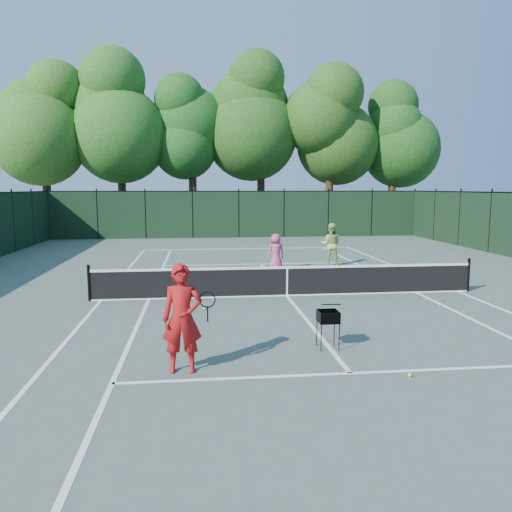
{
  "coord_description": "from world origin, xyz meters",
  "views": [
    {
      "loc": [
        -2.63,
        -14.61,
        3.26
      ],
      "look_at": [
        -0.83,
        1.0,
        1.1
      ],
      "focal_mm": 35.0,
      "sensor_mm": 36.0,
      "label": 1
    }
  ],
  "objects": [
    {
      "name": "loose_ball_near_cart",
      "position": [
        0.97,
        -6.68,
        0.03
      ],
      "size": [
        0.07,
        0.07,
        0.07
      ],
      "primitive_type": "sphere",
      "color": "yellow",
      "rests_on": "ground"
    },
    {
      "name": "player_pink",
      "position": [
        0.4,
        4.73,
        0.73
      ],
      "size": [
        0.82,
        0.66,
        1.46
      ],
      "rotation": [
        0.0,
        0.0,
        3.45
      ],
      "color": "#C84670",
      "rests_on": "ground"
    },
    {
      "name": "fence_far",
      "position": [
        0.0,
        18.0,
        1.5
      ],
      "size": [
        24.0,
        0.05,
        3.0
      ],
      "primitive_type": "cube",
      "color": "black",
      "rests_on": "ground"
    },
    {
      "name": "loose_ball_midcourt",
      "position": [
        -2.52,
        -1.44,
        0.03
      ],
      "size": [
        0.07,
        0.07,
        0.07
      ],
      "primitive_type": "sphere",
      "color": "#CCE02D",
      "rests_on": "ground"
    },
    {
      "name": "player_green",
      "position": [
        2.88,
        5.68,
        0.89
      ],
      "size": [
        1.05,
        0.93,
        1.79
      ],
      "rotation": [
        0.0,
        0.0,
        2.8
      ],
      "color": "#99C462",
      "rests_on": "ground"
    },
    {
      "name": "service_line_far",
      "position": [
        0.0,
        6.4,
        0.0
      ],
      "size": [
        8.23,
        0.1,
        0.01
      ],
      "primitive_type": "cube",
      "color": "white",
      "rests_on": "ground"
    },
    {
      "name": "tree_5",
      "position": [
        12.0,
        22.1,
        7.71
      ],
      "size": [
        5.8,
        5.8,
        12.23
      ],
      "color": "black",
      "rests_on": "ground"
    },
    {
      "name": "sideline_singles_left",
      "position": [
        -4.12,
        0.0,
        0.0
      ],
      "size": [
        0.1,
        23.77,
        0.01
      ],
      "primitive_type": "cube",
      "color": "white",
      "rests_on": "ground"
    },
    {
      "name": "service_line_near",
      "position": [
        0.0,
        -6.4,
        0.0
      ],
      "size": [
        8.23,
        0.1,
        0.01
      ],
      "primitive_type": "cube",
      "color": "white",
      "rests_on": "ground"
    },
    {
      "name": "tree_3",
      "position": [
        2.0,
        22.3,
        9.01
      ],
      "size": [
        7.0,
        7.0,
        14.45
      ],
      "color": "black",
      "rests_on": "ground"
    },
    {
      "name": "sideline_doubles_left",
      "position": [
        -5.49,
        0.0,
        0.0
      ],
      "size": [
        0.1,
        23.77,
        0.01
      ],
      "primitive_type": "cube",
      "color": "white",
      "rests_on": "ground"
    },
    {
      "name": "tree_1",
      "position": [
        -8.0,
        22.0,
        8.69
      ],
      "size": [
        6.8,
        6.8,
        13.98
      ],
      "color": "black",
      "rests_on": "ground"
    },
    {
      "name": "tree_2",
      "position": [
        -3.0,
        21.8,
        7.73
      ],
      "size": [
        6.0,
        6.0,
        12.4
      ],
      "color": "black",
      "rests_on": "ground"
    },
    {
      "name": "ball_hopper",
      "position": [
        -0.04,
        -4.99,
        0.65
      ],
      "size": [
        0.41,
        0.41,
        0.78
      ],
      "rotation": [
        0.0,
        0.0,
        0.01
      ],
      "color": "black",
      "rests_on": "ground"
    },
    {
      "name": "tennis_net",
      "position": [
        0.0,
        0.0,
        0.48
      ],
      "size": [
        11.69,
        0.09,
        1.06
      ],
      "color": "black",
      "rests_on": "ground"
    },
    {
      "name": "center_service_line",
      "position": [
        0.0,
        0.0,
        0.0
      ],
      "size": [
        0.1,
        12.8,
        0.01
      ],
      "primitive_type": "cube",
      "color": "white",
      "rests_on": "ground"
    },
    {
      "name": "tree_4",
      "position": [
        7.0,
        21.6,
        8.14
      ],
      "size": [
        6.2,
        6.2,
        12.97
      ],
      "color": "black",
      "rests_on": "ground"
    },
    {
      "name": "coach",
      "position": [
        -2.94,
        -5.96,
        0.97
      ],
      "size": [
        0.96,
        0.63,
        1.94
      ],
      "rotation": [
        0.0,
        0.0,
        -0.01
      ],
      "color": "#A61313",
      "rests_on": "ground"
    },
    {
      "name": "tree_0",
      "position": [
        -13.0,
        21.5,
        8.16
      ],
      "size": [
        6.4,
        6.4,
        13.14
      ],
      "color": "black",
      "rests_on": "ground"
    },
    {
      "name": "sideline_doubles_right",
      "position": [
        5.49,
        0.0,
        0.0
      ],
      "size": [
        0.1,
        23.77,
        0.01
      ],
      "primitive_type": "cube",
      "color": "white",
      "rests_on": "ground"
    },
    {
      "name": "ground",
      "position": [
        0.0,
        0.0,
        0.0
      ],
      "size": [
        90.0,
        90.0,
        0.0
      ],
      "primitive_type": "plane",
      "color": "#48574D",
      "rests_on": "ground"
    },
    {
      "name": "sideline_singles_right",
      "position": [
        4.12,
        0.0,
        0.0
      ],
      "size": [
        0.1,
        23.77,
        0.01
      ],
      "primitive_type": "cube",
      "color": "white",
      "rests_on": "ground"
    },
    {
      "name": "baseline_far",
      "position": [
        0.0,
        11.88,
        0.0
      ],
      "size": [
        10.97,
        0.1,
        0.01
      ],
      "primitive_type": "cube",
      "color": "white",
      "rests_on": "ground"
    }
  ]
}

